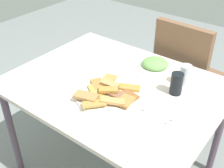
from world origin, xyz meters
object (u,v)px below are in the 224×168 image
object	(u,v)px
pide_platter	(108,94)
drinking_glass	(185,75)
dining_table	(115,94)
salad_plate_greens	(155,64)
paper_napkin	(155,117)
soda_can	(176,84)
fork	(153,118)
spoon	(157,114)
dining_chair	(185,72)

from	to	relation	value
pide_platter	drinking_glass	size ratio (longest dim) A/B	2.98
dining_table	salad_plate_greens	size ratio (longest dim) A/B	5.35
paper_napkin	drinking_glass	bearing A→B (deg)	92.77
soda_can	fork	distance (m)	0.26
fork	drinking_glass	bearing A→B (deg)	83.26
dining_table	paper_napkin	size ratio (longest dim) A/B	9.73
paper_napkin	spoon	size ratio (longest dim) A/B	0.69
paper_napkin	spoon	xyz separation A→B (m)	(0.00, 0.02, 0.00)
pide_platter	paper_napkin	xyz separation A→B (m)	(0.29, 0.00, -0.01)
salad_plate_greens	spoon	bearing A→B (deg)	-58.36
dining_table	soda_can	world-z (taller)	soda_can
soda_can	spoon	distance (m)	0.23
drinking_glass	paper_napkin	world-z (taller)	drinking_glass
dining_chair	fork	size ratio (longest dim) A/B	5.39
dining_table	drinking_glass	bearing A→B (deg)	37.40
drinking_glass	fork	size ratio (longest dim) A/B	0.69
pide_platter	spoon	world-z (taller)	pide_platter
dining_table	pide_platter	world-z (taller)	pide_platter
spoon	pide_platter	bearing A→B (deg)	176.89
salad_plate_greens	spoon	xyz separation A→B (m)	(0.24, -0.39, -0.02)
paper_napkin	fork	xyz separation A→B (m)	(0.00, -0.02, 0.00)
paper_napkin	spoon	bearing A→B (deg)	90.00
salad_plate_greens	dining_table	bearing A→B (deg)	-105.86
paper_napkin	spoon	distance (m)	0.02
spoon	fork	bearing A→B (deg)	-97.55
pide_platter	soda_can	distance (m)	0.37
dining_table	spoon	size ratio (longest dim) A/B	6.69
spoon	soda_can	bearing A→B (deg)	86.26
dining_table	paper_napkin	world-z (taller)	paper_napkin
dining_chair	salad_plate_greens	size ratio (longest dim) A/B	4.21
salad_plate_greens	pide_platter	bearing A→B (deg)	-96.06
fork	spoon	world-z (taller)	same
drinking_glass	dining_chair	bearing A→B (deg)	111.55
dining_chair	paper_napkin	size ratio (longest dim) A/B	7.67
dining_chair	spoon	world-z (taller)	dining_chair
dining_chair	soda_can	distance (m)	0.61
pide_platter	paper_napkin	distance (m)	0.29
salad_plate_greens	paper_napkin	size ratio (longest dim) A/B	1.82
pide_platter	fork	distance (m)	0.29
dining_table	dining_chair	world-z (taller)	dining_chair
soda_can	salad_plate_greens	bearing A→B (deg)	142.98
dining_chair	pide_platter	bearing A→B (deg)	-97.40
salad_plate_greens	paper_napkin	xyz separation A→B (m)	(0.24, -0.41, -0.02)
soda_can	drinking_glass	bearing A→B (deg)	91.12
fork	spoon	bearing A→B (deg)	80.63
dining_chair	drinking_glass	world-z (taller)	dining_chair
drinking_glass	fork	xyz separation A→B (m)	(0.02, -0.37, -0.05)
pide_platter	salad_plate_greens	xyz separation A→B (m)	(0.04, 0.41, 0.01)
paper_napkin	fork	world-z (taller)	fork
fork	dining_table	bearing A→B (deg)	148.94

